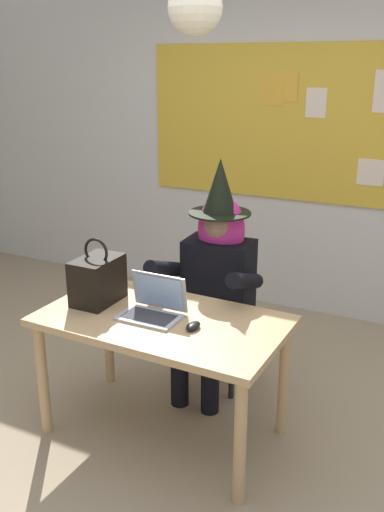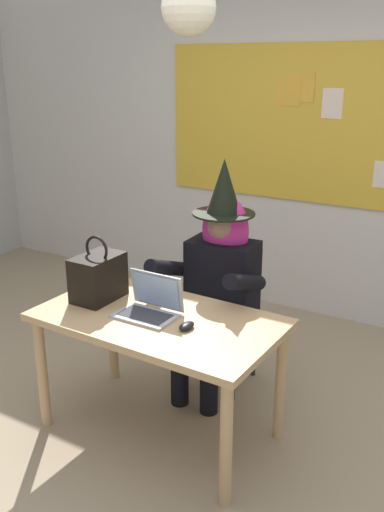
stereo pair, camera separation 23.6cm
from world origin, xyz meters
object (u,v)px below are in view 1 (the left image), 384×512
at_px(laptop, 153,307).
at_px(computer_mouse, 193,326).
at_px(desk_main, 162,333).
at_px(handbag, 98,279).
at_px(person_costumed, 215,270).
at_px(chair_at_desk, 221,306).

height_order(laptop, computer_mouse, laptop).
bearing_deg(desk_main, handbag, 176.30).
bearing_deg(laptop, handbag, 175.65).
height_order(person_costumed, computer_mouse, person_costumed).
bearing_deg(desk_main, person_costumed, 86.58).
relative_size(chair_at_desk, handbag, 2.36).
bearing_deg(computer_mouse, person_costumed, 109.56).
distance_m(desk_main, chair_at_desk, 0.74).
bearing_deg(laptop, computer_mouse, -10.22).
distance_m(laptop, computer_mouse, 0.27).
xyz_separation_m(chair_at_desk, handbag, (-0.46, -0.70, 0.35)).
relative_size(desk_main, computer_mouse, 12.74).
bearing_deg(person_costumed, laptop, -11.16).
height_order(desk_main, chair_at_desk, chair_at_desk).
height_order(desk_main, laptop, laptop).
height_order(laptop, handbag, handbag).
xyz_separation_m(chair_at_desk, laptop, (-0.08, -0.73, 0.27)).
xyz_separation_m(computer_mouse, handbag, (-0.64, 0.08, 0.12)).
relative_size(person_costumed, computer_mouse, 14.15).
height_order(chair_at_desk, laptop, laptop).
bearing_deg(chair_at_desk, computer_mouse, 10.47).
bearing_deg(handbag, person_costumed, 51.38).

